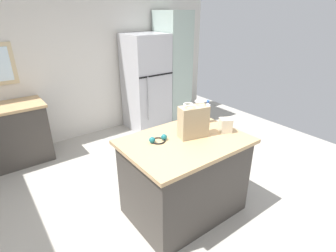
# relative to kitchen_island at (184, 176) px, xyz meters

# --- Properties ---
(ground) EXTENTS (6.48, 6.48, 0.00)m
(ground) POSITION_rel_kitchen_island_xyz_m (-0.06, 0.07, -0.46)
(ground) COLOR #ADA89E
(back_wall) EXTENTS (5.40, 0.13, 2.59)m
(back_wall) POSITION_rel_kitchen_island_xyz_m (-0.08, 2.71, 0.84)
(back_wall) COLOR silver
(back_wall) RESTS_ON ground
(kitchen_island) EXTENTS (1.28, 0.93, 0.92)m
(kitchen_island) POSITION_rel_kitchen_island_xyz_m (0.00, 0.00, 0.00)
(kitchen_island) COLOR #423D38
(kitchen_island) RESTS_ON ground
(refrigerator) EXTENTS (0.72, 0.74, 1.77)m
(refrigerator) POSITION_rel_kitchen_island_xyz_m (0.97, 2.28, 0.42)
(refrigerator) COLOR #B7B7BC
(refrigerator) RESTS_ON ground
(tall_cabinet) EXTENTS (0.49, 0.66, 2.15)m
(tall_cabinet) POSITION_rel_kitchen_island_xyz_m (1.59, 2.28, 0.61)
(tall_cabinet) COLOR #9EB2A8
(tall_cabinet) RESTS_ON ground
(shopping_bag) EXTENTS (0.33, 0.21, 0.38)m
(shopping_bag) POSITION_rel_kitchen_island_xyz_m (0.12, 0.02, 0.63)
(shopping_bag) COLOR tan
(shopping_bag) RESTS_ON kitchen_island
(small_box) EXTENTS (0.17, 0.16, 0.15)m
(small_box) POSITION_rel_kitchen_island_xyz_m (0.48, -0.11, 0.53)
(small_box) COLOR beige
(small_box) RESTS_ON kitchen_island
(bottle) EXTENTS (0.06, 0.06, 0.27)m
(bottle) POSITION_rel_kitchen_island_xyz_m (0.51, 0.21, 0.58)
(bottle) COLOR white
(bottle) RESTS_ON kitchen_island
(ear_defenders) EXTENTS (0.20, 0.17, 0.06)m
(ear_defenders) POSITION_rel_kitchen_island_xyz_m (-0.25, 0.14, 0.48)
(ear_defenders) COLOR black
(ear_defenders) RESTS_ON kitchen_island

